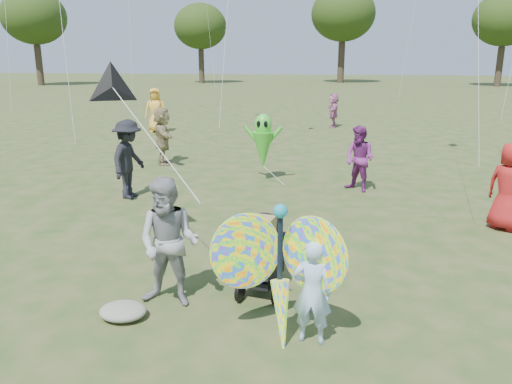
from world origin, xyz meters
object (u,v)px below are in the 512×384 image
adult_man (169,243)px  crowd_a (509,187)px  crowd_e (359,159)px  jogging_stroller (262,248)px  crowd_j (333,110)px  crowd_d (163,136)px  alien_kite (263,144)px  child_girl (312,292)px  crowd_b (129,159)px  butterfly_kite (280,273)px  crowd_g (156,110)px

adult_man → crowd_a: (5.30, 3.73, -0.02)m
crowd_e → jogging_stroller: crowd_e is taller
crowd_j → jogging_stroller: bearing=-6.4°
crowd_d → crowd_j: (5.06, 8.78, -0.09)m
adult_man → jogging_stroller: (1.13, 0.59, -0.24)m
crowd_a → alien_kite: (-4.99, 3.06, 0.14)m
alien_kite → child_girl: bearing=-78.3°
crowd_b → jogging_stroller: (3.61, -4.17, -0.28)m
crowd_a → butterfly_kite: bearing=92.1°
crowd_g → adult_man: bearing=-80.5°
crowd_j → butterfly_kite: 17.84m
child_girl → crowd_d: crowd_d is taller
crowd_d → alien_kite: (3.22, -1.61, 0.12)m
jogging_stroller → butterfly_kite: size_ratio=0.61×
crowd_a → crowd_e: size_ratio=1.05×
alien_kite → crowd_g: bearing=125.8°
crowd_a → butterfly_kite: size_ratio=0.91×
crowd_d → jogging_stroller: size_ratio=1.54×
adult_man → crowd_e: bearing=71.0°
crowd_j → butterfly_kite: size_ratio=0.83×
crowd_j → adult_man: bearing=-10.0°
jogging_stroller → crowd_a: bearing=48.3°
crowd_d → crowd_g: (-2.36, 6.12, 0.08)m
crowd_g → crowd_j: crowd_g is taller
child_girl → crowd_g: crowd_g is taller
crowd_a → crowd_e: bearing=0.4°
crowd_b → crowd_g: size_ratio=0.97×
adult_man → crowd_d: (-2.92, 8.41, -0.00)m
crowd_a → alien_kite: 5.86m
crowd_a → crowd_j: 13.82m
crowd_j → alien_kite: bearing=-12.9°
butterfly_kite → alien_kite: 7.53m
crowd_e → jogging_stroller: (-1.59, -5.53, -0.17)m
adult_man → crowd_b: size_ratio=0.95×
adult_man → crowd_e: size_ratio=1.09×
jogging_stroller → alien_kite: (-0.82, 6.21, 0.36)m
adult_man → butterfly_kite: 1.63m
child_girl → crowd_j: size_ratio=0.81×
adult_man → crowd_j: (2.14, 17.19, -0.09)m
crowd_a → crowd_g: (-10.58, 10.79, 0.10)m
alien_kite → crowd_j: bearing=80.0°
butterfly_kite → crowd_g: bearing=114.1°
crowd_a → crowd_b: 7.85m
adult_man → crowd_d: 8.90m
crowd_d → crowd_e: size_ratio=1.08×
jogging_stroller → alien_kite: 6.27m
crowd_b → alien_kite: 3.45m
crowd_b → child_girl: bearing=-135.1°
crowd_g → jogging_stroller: 15.34m
jogging_stroller → adult_man: bearing=-141.0°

